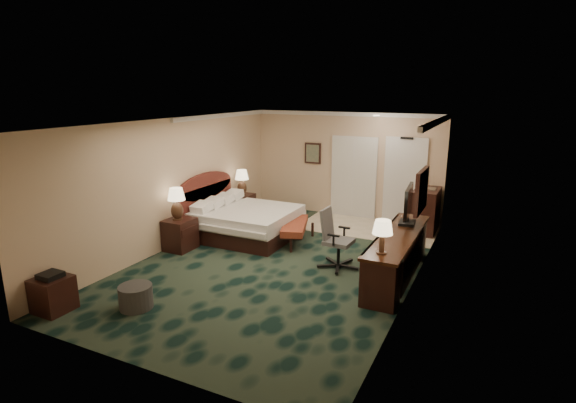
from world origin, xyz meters
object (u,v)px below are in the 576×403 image
at_px(nightstand_near, 180,234).
at_px(minibar, 426,211).
at_px(bed, 248,223).
at_px(bed_bench, 295,233).
at_px(desk, 397,256).
at_px(ottoman, 136,297).
at_px(nightstand_far, 242,207).
at_px(side_table, 53,294).
at_px(tv, 408,205).
at_px(lamp_far, 242,182).
at_px(desk_chair, 339,239).
at_px(lamp_near, 177,204).

height_order(nightstand_near, minibar, minibar).
height_order(bed, bed_bench, bed).
relative_size(desk, minibar, 2.75).
bearing_deg(bed, ottoman, -86.78).
bearing_deg(nightstand_far, desk, -23.60).
relative_size(side_table, tv, 0.58).
distance_m(lamp_far, desk_chair, 3.82).
height_order(ottoman, desk_chair, desk_chair).
height_order(bed_bench, ottoman, bed_bench).
bearing_deg(side_table, bed, 78.90).
xyz_separation_m(ottoman, minibar, (3.35, 5.81, 0.33)).
relative_size(nightstand_near, ottoman, 1.28).
bearing_deg(nightstand_near, minibar, 38.09).
bearing_deg(nightstand_far, nightstand_near, -90.04).
height_order(bed, nightstand_near, nightstand_near).
relative_size(nightstand_near, lamp_near, 0.98).
relative_size(bed, nightstand_near, 3.14).
bearing_deg(ottoman, side_table, -149.93).
relative_size(lamp_near, bed_bench, 0.50).
height_order(lamp_far, minibar, lamp_far).
bearing_deg(lamp_far, tv, -15.83).
bearing_deg(desk_chair, bed, 163.86).
xyz_separation_m(nightstand_near, minibar, (4.40, 3.45, 0.19)).
bearing_deg(side_table, nightstand_near, 89.94).
xyz_separation_m(nightstand_far, lamp_near, (-0.02, -2.46, 0.66)).
bearing_deg(bed_bench, nightstand_far, 134.11).
distance_m(nightstand_near, ottoman, 2.59).
bearing_deg(ottoman, bed, 93.22).
bearing_deg(bed_bench, bed, 165.81).
bearing_deg(nightstand_far, ottoman, -77.67).
bearing_deg(ottoman, tv, 46.73).
distance_m(bed, side_table, 4.39).
distance_m(nightstand_far, lamp_far, 0.65).
bearing_deg(nightstand_far, bed, -52.70).
xyz_separation_m(bed_bench, tv, (2.43, -0.22, 0.95)).
xyz_separation_m(side_table, minibar, (4.40, 6.42, 0.24)).
distance_m(lamp_near, minibar, 5.64).
height_order(bed_bench, side_table, side_table).
bearing_deg(desk, minibar, 89.93).
height_order(lamp_near, lamp_far, lamp_near).
xyz_separation_m(nightstand_near, desk_chair, (3.31, 0.51, 0.23)).
relative_size(nightstand_far, lamp_far, 1.02).
bearing_deg(minibar, lamp_far, -166.96).
height_order(nightstand_far, desk, desk).
xyz_separation_m(bed, lamp_near, (-0.86, -1.36, 0.66)).
distance_m(lamp_far, tv, 4.55).
height_order(bed, nightstand_far, nightstand_far).
xyz_separation_m(lamp_far, bed_bench, (1.95, -1.02, -0.75)).
relative_size(lamp_near, desk_chair, 0.60).
bearing_deg(tv, nightstand_far, 159.12).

